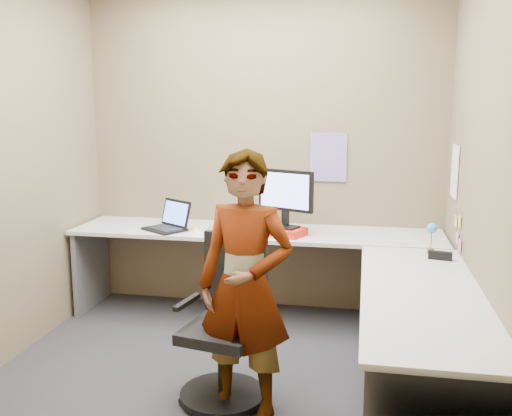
% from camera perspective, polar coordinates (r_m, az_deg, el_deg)
% --- Properties ---
extents(ground, '(3.00, 3.00, 0.00)m').
position_cam_1_polar(ground, '(3.92, -2.88, -15.86)').
color(ground, black).
rests_on(ground, ground).
extents(wall_back, '(3.00, 0.00, 3.00)m').
position_cam_1_polar(wall_back, '(4.80, 0.67, 5.83)').
color(wall_back, brown).
rests_on(wall_back, ground).
extents(wall_right, '(0.00, 2.70, 2.70)m').
position_cam_1_polar(wall_right, '(3.49, 21.59, 3.34)').
color(wall_right, brown).
rests_on(wall_right, ground).
extents(wall_left, '(0.00, 2.70, 2.70)m').
position_cam_1_polar(wall_left, '(4.16, -23.62, 4.23)').
color(wall_left, brown).
rests_on(wall_left, ground).
extents(desk, '(2.98, 2.58, 0.73)m').
position_cam_1_polar(desk, '(3.99, 4.52, -6.33)').
color(desk, '#B9B9B9').
rests_on(desk, ground).
extents(paper_ream, '(0.36, 0.32, 0.06)m').
position_cam_1_polar(paper_ream, '(4.42, 2.91, -2.35)').
color(paper_ream, red).
rests_on(paper_ream, desk).
extents(monitor, '(0.45, 0.23, 0.45)m').
position_cam_1_polar(monitor, '(4.38, 2.96, 1.44)').
color(monitor, black).
rests_on(monitor, paper_ream).
extents(laptop, '(0.42, 0.41, 0.23)m').
position_cam_1_polar(laptop, '(4.66, -8.64, -1.41)').
color(laptop, black).
rests_on(laptop, desk).
extents(trackball_mouse, '(0.12, 0.08, 0.07)m').
position_cam_1_polar(trackball_mouse, '(4.55, -4.00, -2.04)').
color(trackball_mouse, '#B7B7BC').
rests_on(trackball_mouse, desk).
extents(origami, '(0.10, 0.10, 0.06)m').
position_cam_1_polar(origami, '(4.46, -5.99, -2.26)').
color(origami, white).
rests_on(origami, desk).
extents(stapler, '(0.16, 0.07, 0.05)m').
position_cam_1_polar(stapler, '(3.92, 17.94, -4.55)').
color(stapler, black).
rests_on(stapler, desk).
extents(flower, '(0.07, 0.07, 0.22)m').
position_cam_1_polar(flower, '(4.01, 17.15, -2.46)').
color(flower, brown).
rests_on(flower, desk).
extents(calendar_purple, '(0.30, 0.01, 0.40)m').
position_cam_1_polar(calendar_purple, '(4.73, 7.24, 5.06)').
color(calendar_purple, '#846BB7').
rests_on(calendar_purple, wall_back).
extents(calendar_white, '(0.01, 0.28, 0.38)m').
position_cam_1_polar(calendar_white, '(4.39, 19.25, 3.49)').
color(calendar_white, white).
rests_on(calendar_white, wall_right).
extents(sticky_note_a, '(0.01, 0.07, 0.07)m').
position_cam_1_polar(sticky_note_a, '(4.09, 19.69, -1.27)').
color(sticky_note_a, '#F2E059').
rests_on(sticky_note_a, wall_right).
extents(sticky_note_b, '(0.01, 0.07, 0.07)m').
position_cam_1_polar(sticky_note_b, '(4.17, 19.48, -2.89)').
color(sticky_note_b, pink).
rests_on(sticky_note_b, wall_right).
extents(sticky_note_c, '(0.01, 0.07, 0.07)m').
position_cam_1_polar(sticky_note_c, '(4.05, 19.71, -3.55)').
color(sticky_note_c, pink).
rests_on(sticky_note_c, wall_right).
extents(sticky_note_d, '(0.01, 0.07, 0.07)m').
position_cam_1_polar(sticky_note_d, '(4.24, 19.37, -1.26)').
color(sticky_note_d, '#F2E059').
rests_on(sticky_note_d, wall_right).
extents(office_chair, '(0.54, 0.51, 0.96)m').
position_cam_1_polar(office_chair, '(3.45, -2.99, -12.50)').
color(office_chair, black).
rests_on(office_chair, ground).
extents(person, '(0.60, 0.46, 1.50)m').
position_cam_1_polar(person, '(3.15, -1.08, -7.83)').
color(person, '#999399').
rests_on(person, ground).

